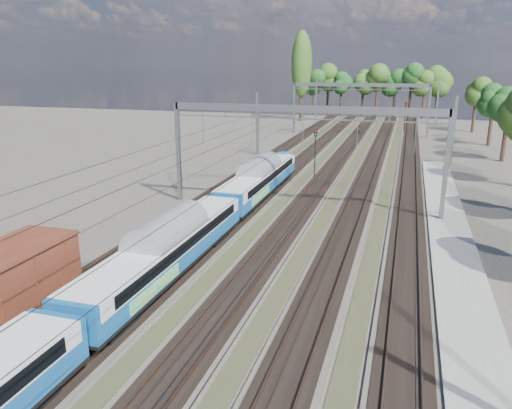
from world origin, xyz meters
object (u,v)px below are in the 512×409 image
(emu_train, at_px, (165,245))
(signal_far, at_px, (405,113))
(signal_near, at_px, (315,148))
(worker, at_px, (360,130))

(emu_train, xyz_separation_m, signal_far, (12.19, 71.90, 1.15))
(signal_near, bearing_deg, signal_far, 86.11)
(emu_train, distance_m, signal_far, 72.94)
(emu_train, bearing_deg, worker, 85.79)
(worker, distance_m, signal_far, 10.41)
(emu_train, height_order, signal_near, signal_near)
(emu_train, xyz_separation_m, worker, (4.79, 65.05, -1.44))
(worker, relative_size, signal_far, 0.32)
(signal_far, bearing_deg, emu_train, -94.01)
(worker, bearing_deg, emu_train, -179.41)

